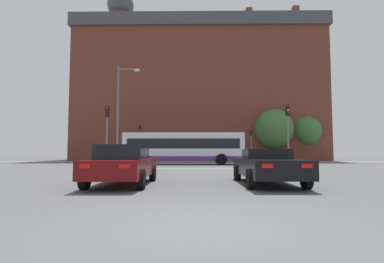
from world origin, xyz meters
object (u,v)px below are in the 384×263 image
(car_saloon_left, at_px, (123,164))
(pedestrian_waiting, at_px, (142,154))
(traffic_light_far_right, at_px, (251,140))
(car_roadster_right, at_px, (267,166))
(traffic_light_far_left, at_px, (140,137))
(traffic_light_near_right, at_px, (288,126))
(street_lamp_junction, at_px, (121,107))
(traffic_light_near_left, at_px, (107,127))
(bus_crossing_lead, at_px, (184,148))

(car_saloon_left, relative_size, pedestrian_waiting, 2.78)
(traffic_light_far_right, distance_m, pedestrian_waiting, 12.93)
(car_roadster_right, relative_size, traffic_light_far_left, 1.08)
(car_roadster_right, height_order, traffic_light_near_right, traffic_light_near_right)
(traffic_light_far_left, relative_size, pedestrian_waiting, 2.68)
(traffic_light_far_left, bearing_deg, street_lamp_junction, -87.51)
(traffic_light_near_left, height_order, traffic_light_near_right, traffic_light_near_right)
(pedestrian_waiting, bearing_deg, traffic_light_near_right, 172.36)
(traffic_light_near_left, relative_size, street_lamp_junction, 0.55)
(car_roadster_right, bearing_deg, traffic_light_near_right, 68.74)
(car_roadster_right, xyz_separation_m, pedestrian_waiting, (-8.96, 24.45, 0.28))
(bus_crossing_lead, relative_size, traffic_light_near_left, 2.45)
(bus_crossing_lead, height_order, pedestrian_waiting, bus_crossing_lead)
(street_lamp_junction, bearing_deg, traffic_light_far_left, 92.49)
(traffic_light_near_left, bearing_deg, traffic_light_far_left, 90.45)
(bus_crossing_lead, relative_size, pedestrian_waiting, 6.80)
(car_roadster_right, relative_size, traffic_light_near_right, 1.03)
(traffic_light_far_right, bearing_deg, traffic_light_near_right, -88.73)
(bus_crossing_lead, xyz_separation_m, traffic_light_near_right, (7.83, -6.15, 1.50))
(traffic_light_far_left, relative_size, traffic_light_near_right, 0.95)
(car_saloon_left, height_order, traffic_light_near_right, traffic_light_near_right)
(car_saloon_left, distance_m, traffic_light_far_left, 24.66)
(street_lamp_junction, bearing_deg, traffic_light_near_right, -10.68)
(traffic_light_near_left, bearing_deg, traffic_light_far_right, 45.58)
(bus_crossing_lead, height_order, traffic_light_far_left, traffic_light_far_left)
(bus_crossing_lead, height_order, street_lamp_junction, street_lamp_junction)
(bus_crossing_lead, bearing_deg, pedestrian_waiting, 35.24)
(car_saloon_left, distance_m, traffic_light_near_left, 11.81)
(street_lamp_junction, xyz_separation_m, pedestrian_waiting, (-0.29, 11.19, -3.91))
(traffic_light_far_right, bearing_deg, traffic_light_near_left, -134.42)
(traffic_light_near_left, height_order, pedestrian_waiting, traffic_light_near_left)
(traffic_light_far_right, height_order, traffic_light_far_left, traffic_light_far_left)
(traffic_light_far_right, bearing_deg, car_roadster_right, -99.19)
(traffic_light_far_right, xyz_separation_m, traffic_light_far_left, (-12.98, 0.17, 0.33))
(bus_crossing_lead, bearing_deg, traffic_light_far_left, 37.98)
(street_lamp_junction, bearing_deg, car_roadster_right, -56.83)
(car_saloon_left, xyz_separation_m, car_roadster_right, (5.15, 0.27, -0.07))
(car_saloon_left, xyz_separation_m, pedestrian_waiting, (-3.81, 24.72, 0.22))
(street_lamp_junction, bearing_deg, traffic_light_near_left, -97.87)
(traffic_light_near_right, xyz_separation_m, pedestrian_waiting, (-13.10, 13.61, -2.12))
(street_lamp_junction, bearing_deg, pedestrian_waiting, 91.49)
(traffic_light_far_right, distance_m, traffic_light_near_right, 12.96)
(traffic_light_near_right, bearing_deg, traffic_light_far_right, 91.27)
(traffic_light_near_right, distance_m, street_lamp_junction, 13.15)
(bus_crossing_lead, height_order, traffic_light_near_right, traffic_light_near_right)
(car_saloon_left, relative_size, street_lamp_junction, 0.55)
(car_saloon_left, bearing_deg, bus_crossing_lead, 84.45)
(car_saloon_left, distance_m, traffic_light_near_right, 14.67)
(traffic_light_far_left, bearing_deg, car_saloon_left, -80.68)
(street_lamp_junction, relative_size, pedestrian_waiting, 5.01)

